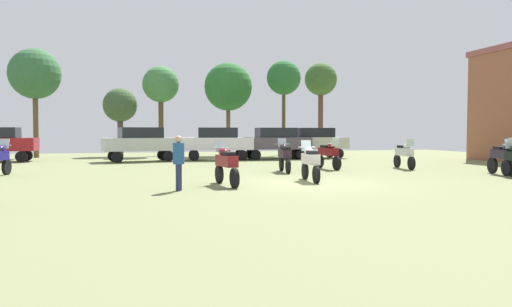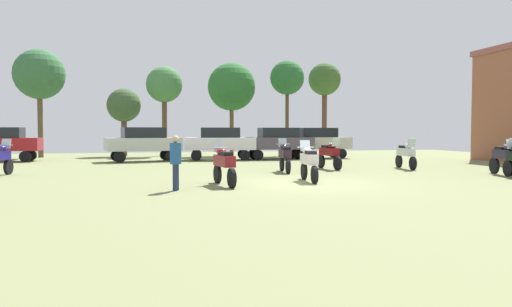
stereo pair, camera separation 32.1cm
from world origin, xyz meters
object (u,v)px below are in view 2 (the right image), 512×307
(car_4, at_px, (317,140))
(tree_5, at_px, (325,81))
(motorcycle_9, at_px, (329,154))
(car_3, at_px, (278,141))
(tree_3, at_px, (164,86))
(car_1, at_px, (220,141))
(tree_7, at_px, (232,87))
(motorcycle_3, at_px, (406,154))
(tree_1, at_px, (124,106))
(motorcycle_4, at_px, (309,161))
(tree_6, at_px, (287,79))
(person_1, at_px, (176,159))
(motorcycle_2, at_px, (505,157))
(tree_2, at_px, (39,75))
(car_5, at_px, (143,142))
(car_2, at_px, (1,142))
(motorcycle_5, at_px, (285,156))
(motorcycle_8, at_px, (224,163))

(car_4, bearing_deg, tree_5, -26.03)
(motorcycle_9, height_order, tree_5, tree_5)
(car_3, relative_size, tree_3, 0.67)
(car_1, distance_m, tree_7, 7.08)
(motorcycle_3, bearing_deg, tree_1, -41.45)
(motorcycle_4, height_order, tree_3, tree_3)
(motorcycle_3, relative_size, tree_6, 0.31)
(motorcycle_4, relative_size, person_1, 1.29)
(motorcycle_9, xyz_separation_m, person_1, (-7.50, -6.62, 0.22))
(car_3, relative_size, tree_7, 0.64)
(tree_5, bearing_deg, tree_6, -158.74)
(motorcycle_2, bearing_deg, tree_2, -29.10)
(car_4, bearing_deg, tree_6, 7.11)
(person_1, bearing_deg, tree_7, 4.60)
(car_5, relative_size, tree_6, 0.65)
(tree_2, relative_size, tree_6, 1.03)
(motorcycle_4, height_order, car_5, car_5)
(car_5, height_order, tree_6, tree_6)
(motorcycle_2, relative_size, tree_7, 0.32)
(motorcycle_4, bearing_deg, person_1, -155.73)
(car_1, distance_m, person_1, 15.39)
(car_3, xyz_separation_m, person_1, (-7.36, -14.97, -0.22))
(motorcycle_2, xyz_separation_m, car_4, (-2.97, 13.43, 0.43))
(person_1, distance_m, tree_3, 21.41)
(motorcycle_4, height_order, person_1, person_1)
(motorcycle_3, height_order, car_2, car_2)
(motorcycle_4, bearing_deg, tree_7, 93.32)
(motorcycle_3, distance_m, tree_1, 20.57)
(car_4, xyz_separation_m, tree_7, (-4.76, 5.19, 3.87))
(car_4, bearing_deg, motorcycle_5, 152.09)
(motorcycle_2, distance_m, tree_6, 19.12)
(motorcycle_5, xyz_separation_m, person_1, (-4.99, -5.47, 0.23))
(motorcycle_2, bearing_deg, tree_7, -54.94)
(car_2, bearing_deg, car_4, -92.60)
(motorcycle_3, xyz_separation_m, tree_5, (1.92, 15.51, 5.03))
(tree_3, relative_size, tree_7, 0.95)
(motorcycle_3, height_order, motorcycle_5, motorcycle_5)
(motorcycle_3, distance_m, tree_7, 16.32)
(tree_5, bearing_deg, tree_7, -173.69)
(car_5, bearing_deg, car_4, -96.61)
(motorcycle_2, distance_m, car_2, 26.34)
(car_1, distance_m, car_5, 4.64)
(motorcycle_9, relative_size, car_2, 0.52)
(motorcycle_3, xyz_separation_m, tree_2, (-18.87, 14.60, 4.86))
(motorcycle_9, distance_m, tree_7, 14.81)
(motorcycle_8, bearing_deg, tree_6, 59.60)
(motorcycle_4, bearing_deg, tree_3, 107.58)
(tree_6, bearing_deg, car_5, -152.05)
(motorcycle_3, height_order, motorcycle_8, motorcycle_8)
(motorcycle_5, distance_m, car_5, 10.87)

